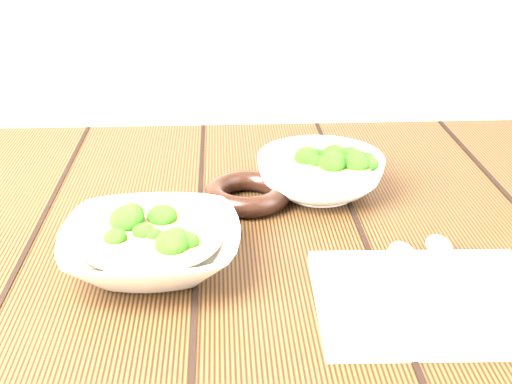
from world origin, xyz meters
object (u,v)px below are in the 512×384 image
Objects in this scene: table at (217,309)px; napkin at (428,300)px; soup_bowl_back at (320,173)px; trivet at (247,194)px; soup_bowl_front at (151,246)px.

napkin is at bearing -40.69° from table.
soup_bowl_back is at bearing 106.21° from napkin.
table is at bearing -145.80° from soup_bowl_back.
soup_bowl_back is at bearing 15.98° from trivet.
soup_bowl_front is 0.95× the size of soup_bowl_back.
soup_bowl_front is at bearing -126.53° from table.
trivet is 0.31m from napkin.
soup_bowl_front is at bearing -138.10° from soup_bowl_back.
trivet is 0.50× the size of napkin.
table is 0.16m from trivet.
table is at bearing 53.47° from soup_bowl_front.
soup_bowl_front is 1.73× the size of trivet.
soup_bowl_front reaches higher than napkin.
table is 0.31m from napkin.
trivet is at bearing 126.01° from napkin.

